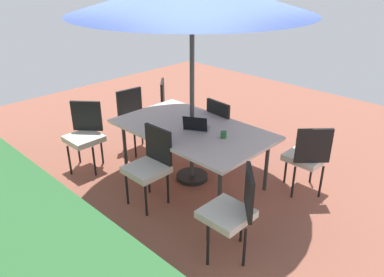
% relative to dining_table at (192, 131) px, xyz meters
% --- Properties ---
extents(ground_plane, '(10.00, 10.00, 0.02)m').
position_rel_dining_table_xyz_m(ground_plane, '(0.00, 0.00, -0.74)').
color(ground_plane, '#935442').
extents(dining_table, '(2.10, 1.24, 0.78)m').
position_rel_dining_table_xyz_m(dining_table, '(0.00, 0.00, 0.00)').
color(dining_table, silver).
rests_on(dining_table, ground_plane).
extents(chair_south, '(0.47, 0.48, 0.98)m').
position_rel_dining_table_xyz_m(chair_south, '(0.05, -0.75, -0.18)').
color(chair_south, silver).
rests_on(chair_south, ground_plane).
extents(chair_east, '(0.48, 0.47, 0.98)m').
position_rel_dining_table_xyz_m(chair_east, '(1.30, -0.05, -0.18)').
color(chair_east, silver).
rests_on(chair_east, ground_plane).
extents(chair_southeast, '(0.59, 0.59, 0.98)m').
position_rel_dining_table_xyz_m(chair_southeast, '(1.30, -0.83, -0.18)').
color(chair_southeast, silver).
rests_on(chair_southeast, ground_plane).
extents(chair_north, '(0.46, 0.47, 0.98)m').
position_rel_dining_table_xyz_m(chair_north, '(-0.03, 0.76, -0.18)').
color(chair_north, silver).
rests_on(chair_north, ground_plane).
extents(chair_northwest, '(0.59, 0.59, 0.98)m').
position_rel_dining_table_xyz_m(chair_northwest, '(-1.34, 0.79, -0.18)').
color(chair_northwest, silver).
rests_on(chair_northwest, ground_plane).
extents(chair_northeast, '(0.58, 0.58, 0.98)m').
position_rel_dining_table_xyz_m(chair_northeast, '(1.35, 0.83, -0.18)').
color(chair_northeast, silver).
rests_on(chair_northeast, ground_plane).
extents(chair_southwest, '(0.59, 0.59, 0.98)m').
position_rel_dining_table_xyz_m(chair_southwest, '(-1.30, -0.78, -0.18)').
color(chair_southwest, silver).
rests_on(chair_southwest, ground_plane).
extents(laptop, '(0.40, 0.37, 0.21)m').
position_rel_dining_table_xyz_m(laptop, '(-0.09, 0.01, 0.09)').
color(laptop, gray).
rests_on(laptop, dining_table).
extents(cup, '(0.08, 0.08, 0.08)m').
position_rel_dining_table_xyz_m(cup, '(-0.50, -0.05, 0.09)').
color(cup, '#286B33').
rests_on(cup, dining_table).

